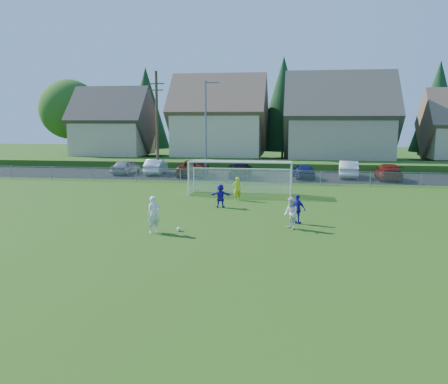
{
  "coord_description": "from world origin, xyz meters",
  "views": [
    {
      "loc": [
        3.98,
        -17.91,
        5.44
      ],
      "look_at": [
        0.0,
        8.0,
        1.4
      ],
      "focal_mm": 38.0,
      "sensor_mm": 36.0,
      "label": 1
    }
  ],
  "objects_px": {
    "car_d": "(240,170)",
    "goalkeeper": "(237,189)",
    "player_blue_b": "(221,196)",
    "car_a": "(126,167)",
    "soccer_goal": "(241,172)",
    "car_e": "(304,171)",
    "player_white_b": "(291,214)",
    "player_blue_a": "(297,209)",
    "soccer_ball": "(179,229)",
    "player_white_a": "(154,215)",
    "car_g": "(388,172)",
    "car_b": "(156,167)",
    "car_c": "(193,168)",
    "car_f": "(348,169)"
  },
  "relations": [
    {
      "from": "player_white_b",
      "to": "player_blue_b",
      "type": "relative_size",
      "value": 1.1
    },
    {
      "from": "car_f",
      "to": "soccer_goal",
      "type": "height_order",
      "value": "soccer_goal"
    },
    {
      "from": "player_white_a",
      "to": "car_g",
      "type": "height_order",
      "value": "player_white_a"
    },
    {
      "from": "player_blue_b",
      "to": "car_g",
      "type": "relative_size",
      "value": 0.29
    },
    {
      "from": "car_f",
      "to": "player_blue_a",
      "type": "bearing_deg",
      "value": 80.79
    },
    {
      "from": "player_white_b",
      "to": "car_c",
      "type": "distance_m",
      "value": 23.45
    },
    {
      "from": "car_b",
      "to": "car_d",
      "type": "height_order",
      "value": "car_b"
    },
    {
      "from": "car_a",
      "to": "car_f",
      "type": "relative_size",
      "value": 0.88
    },
    {
      "from": "car_e",
      "to": "car_g",
      "type": "distance_m",
      "value": 7.56
    },
    {
      "from": "player_white_b",
      "to": "player_blue_b",
      "type": "height_order",
      "value": "player_white_b"
    },
    {
      "from": "player_white_b",
      "to": "player_blue_b",
      "type": "distance_m",
      "value": 6.95
    },
    {
      "from": "car_d",
      "to": "car_f",
      "type": "xyz_separation_m",
      "value": [
        10.05,
        1.34,
        0.07
      ]
    },
    {
      "from": "player_blue_b",
      "to": "car_a",
      "type": "height_order",
      "value": "player_blue_b"
    },
    {
      "from": "goalkeeper",
      "to": "car_a",
      "type": "height_order",
      "value": "goalkeeper"
    },
    {
      "from": "car_d",
      "to": "car_f",
      "type": "relative_size",
      "value": 1.04
    },
    {
      "from": "soccer_ball",
      "to": "car_d",
      "type": "height_order",
      "value": "car_d"
    },
    {
      "from": "car_c",
      "to": "player_blue_a",
      "type": "bearing_deg",
      "value": 112.69
    },
    {
      "from": "car_c",
      "to": "car_e",
      "type": "xyz_separation_m",
      "value": [
        10.55,
        -0.48,
        -0.06
      ]
    },
    {
      "from": "soccer_ball",
      "to": "goalkeeper",
      "type": "bearing_deg",
      "value": 79.74
    },
    {
      "from": "car_a",
      "to": "car_d",
      "type": "bearing_deg",
      "value": 179.86
    },
    {
      "from": "goalkeeper",
      "to": "car_f",
      "type": "relative_size",
      "value": 0.33
    },
    {
      "from": "player_white_b",
      "to": "goalkeeper",
      "type": "height_order",
      "value": "player_white_b"
    },
    {
      "from": "car_a",
      "to": "car_g",
      "type": "relative_size",
      "value": 0.84
    },
    {
      "from": "player_white_a",
      "to": "car_f",
      "type": "relative_size",
      "value": 0.37
    },
    {
      "from": "car_e",
      "to": "car_f",
      "type": "bearing_deg",
      "value": -170.22
    },
    {
      "from": "player_white_a",
      "to": "car_g",
      "type": "xyz_separation_m",
      "value": [
        14.96,
        22.73,
        -0.16
      ]
    },
    {
      "from": "player_white_a",
      "to": "car_e",
      "type": "bearing_deg",
      "value": 29.54
    },
    {
      "from": "car_c",
      "to": "car_e",
      "type": "relative_size",
      "value": 1.33
    },
    {
      "from": "player_white_a",
      "to": "car_d",
      "type": "bearing_deg",
      "value": 43.84
    },
    {
      "from": "car_b",
      "to": "car_d",
      "type": "bearing_deg",
      "value": 166.32
    },
    {
      "from": "car_e",
      "to": "soccer_goal",
      "type": "bearing_deg",
      "value": 57.79
    },
    {
      "from": "car_d",
      "to": "goalkeeper",
      "type": "bearing_deg",
      "value": 92.27
    },
    {
      "from": "car_b",
      "to": "car_e",
      "type": "xyz_separation_m",
      "value": [
        14.53,
        -1.26,
        -0.04
      ]
    },
    {
      "from": "player_white_b",
      "to": "player_blue_b",
      "type": "bearing_deg",
      "value": -167.94
    },
    {
      "from": "player_white_b",
      "to": "player_blue_a",
      "type": "relative_size",
      "value": 1.04
    },
    {
      "from": "car_d",
      "to": "soccer_goal",
      "type": "relative_size",
      "value": 0.67
    },
    {
      "from": "car_a",
      "to": "car_c",
      "type": "bearing_deg",
      "value": -179.02
    },
    {
      "from": "player_blue_a",
      "to": "car_g",
      "type": "relative_size",
      "value": 0.31
    },
    {
      "from": "goalkeeper",
      "to": "car_b",
      "type": "height_order",
      "value": "goalkeeper"
    },
    {
      "from": "car_c",
      "to": "player_blue_b",
      "type": "bearing_deg",
      "value": 104.35
    },
    {
      "from": "player_white_a",
      "to": "car_c",
      "type": "distance_m",
      "value": 23.3
    },
    {
      "from": "car_d",
      "to": "car_g",
      "type": "distance_m",
      "value": 13.45
    },
    {
      "from": "soccer_ball",
      "to": "player_white_b",
      "type": "relative_size",
      "value": 0.14
    },
    {
      "from": "player_blue_b",
      "to": "goalkeeper",
      "type": "xyz_separation_m",
      "value": [
        0.69,
        2.73,
        0.06
      ]
    },
    {
      "from": "player_white_b",
      "to": "player_blue_a",
      "type": "height_order",
      "value": "player_white_b"
    },
    {
      "from": "player_white_a",
      "to": "player_blue_b",
      "type": "xyz_separation_m",
      "value": [
        2.11,
        7.09,
        -0.16
      ]
    },
    {
      "from": "soccer_ball",
      "to": "player_white_a",
      "type": "relative_size",
      "value": 0.12
    },
    {
      "from": "car_g",
      "to": "soccer_ball",
      "type": "bearing_deg",
      "value": 60.55
    },
    {
      "from": "goalkeeper",
      "to": "car_d",
      "type": "xyz_separation_m",
      "value": [
        -1.29,
        12.76,
        -0.07
      ]
    },
    {
      "from": "player_white_b",
      "to": "player_blue_a",
      "type": "bearing_deg",
      "value": 139.51
    }
  ]
}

